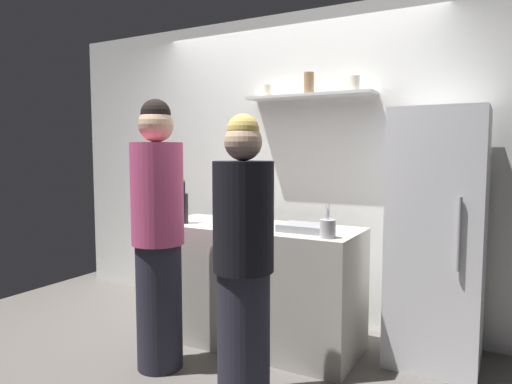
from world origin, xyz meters
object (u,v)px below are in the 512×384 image
at_px(person_pink_top, 158,236).
at_px(wine_bottle_pale_glass, 247,213).
at_px(water_bottle_plastic, 226,210).
at_px(wine_bottle_dark_glass, 184,207).
at_px(utensil_holder, 328,229).
at_px(baking_pan, 305,228).
at_px(refrigerator, 437,238).
at_px(person_blonde, 243,264).

bearing_deg(person_pink_top, wine_bottle_pale_glass, -117.24).
bearing_deg(water_bottle_plastic, wine_bottle_dark_glass, -166.64).
distance_m(utensil_holder, wine_bottle_dark_glass, 1.17).
bearing_deg(wine_bottle_dark_glass, baking_pan, 6.85).
relative_size(utensil_holder, wine_bottle_pale_glass, 0.67).
xyz_separation_m(utensil_holder, water_bottle_plastic, (-0.84, 0.12, 0.06)).
xyz_separation_m(water_bottle_plastic, person_pink_top, (-0.16, -0.57, -0.12)).
bearing_deg(baking_pan, refrigerator, 24.45).
distance_m(baking_pan, wine_bottle_dark_glass, 0.96).
bearing_deg(wine_bottle_dark_glass, utensil_holder, -1.94).
distance_m(refrigerator, person_pink_top, 1.86).
distance_m(wine_bottle_dark_glass, person_blonde, 1.10).
bearing_deg(wine_bottle_pale_glass, person_pink_top, -131.67).
relative_size(utensil_holder, wine_bottle_dark_glass, 0.66).
height_order(wine_bottle_dark_glass, water_bottle_plastic, wine_bottle_dark_glass).
height_order(person_pink_top, person_blonde, person_pink_top).
height_order(baking_pan, wine_bottle_dark_glass, wine_bottle_dark_glass).
relative_size(wine_bottle_dark_glass, person_blonde, 0.20).
relative_size(utensil_holder, water_bottle_plastic, 0.86).
bearing_deg(person_pink_top, baking_pan, -127.82).
bearing_deg(person_blonde, wine_bottle_dark_glass, 119.78).
relative_size(utensil_holder, person_pink_top, 0.12).
bearing_deg(baking_pan, person_blonde, -95.23).
bearing_deg(water_bottle_plastic, person_blonde, -51.16).
relative_size(baking_pan, person_blonde, 0.21).
distance_m(baking_pan, utensil_holder, 0.27).
xyz_separation_m(baking_pan, utensil_holder, (0.22, -0.15, 0.03)).
bearing_deg(person_pink_top, refrigerator, -134.09).
relative_size(refrigerator, baking_pan, 5.06).
distance_m(water_bottle_plastic, person_blonde, 0.91).
distance_m(wine_bottle_pale_glass, wine_bottle_dark_glass, 0.58).
relative_size(wine_bottle_dark_glass, person_pink_top, 0.19).
bearing_deg(baking_pan, wine_bottle_pale_glass, -158.53).
relative_size(refrigerator, wine_bottle_dark_glass, 5.12).
xyz_separation_m(wine_bottle_dark_glass, water_bottle_plastic, (0.33, 0.08, -0.01)).
xyz_separation_m(baking_pan, person_blonde, (-0.07, -0.73, -0.10)).
bearing_deg(wine_bottle_pale_glass, baking_pan, 21.47).
relative_size(refrigerator, person_pink_top, 0.97).
relative_size(baking_pan, water_bottle_plastic, 1.33).
bearing_deg(wine_bottle_pale_glass, person_blonde, -61.96).
relative_size(baking_pan, wine_bottle_pale_glass, 1.04).
height_order(wine_bottle_dark_glass, person_pink_top, person_pink_top).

